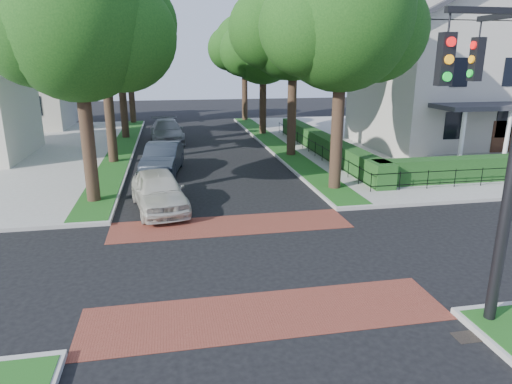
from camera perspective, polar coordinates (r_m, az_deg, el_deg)
ground at (r=14.44m, az=-1.36°, el=-8.53°), size 120.00×120.00×0.00m
sidewalk_ne at (r=39.03m, az=23.14°, el=6.14°), size 30.00×30.00×0.15m
crosswalk_far at (r=17.36m, az=-3.11°, el=-4.16°), size 9.00×2.20×0.01m
crosswalk_near at (r=11.66m, az=1.33°, el=-15.00°), size 9.00×2.20×0.01m
storm_drain at (r=11.87m, az=25.02°, el=-16.08°), size 0.65×0.45×0.01m
grass_strip_ne at (r=33.43m, az=2.38°, el=6.09°), size 1.60×29.80×0.02m
grass_strip_nw at (r=32.74m, az=-16.44°, el=5.22°), size 1.60×29.80×0.02m
tree_right_near at (r=21.66m, az=10.80°, el=20.15°), size 7.75×6.67×10.66m
tree_right_mid at (r=29.29m, az=4.82°, el=19.99°), size 8.25×7.09×11.22m
tree_right_far at (r=37.96m, az=0.98°, el=17.54°), size 7.25×6.23×9.74m
tree_right_back at (r=46.82m, az=-1.37°, el=17.73°), size 7.50×6.45×10.20m
tree_left_near at (r=20.46m, az=-21.15°, el=18.63°), size 7.50×6.45×10.20m
tree_left_mid at (r=28.46m, az=-18.53°, el=20.09°), size 8.00×6.88×11.48m
tree_left_far at (r=37.31m, az=-16.62°, el=17.25°), size 7.00×6.02×9.86m
tree_left_back at (r=46.31m, az=-15.58°, el=17.37°), size 7.75×6.66×10.44m
hedge_main_road at (r=30.08m, az=8.48°, el=5.92°), size 1.00×18.00×1.20m
fence_main_road at (r=29.86m, az=7.01°, el=5.61°), size 0.06×18.00×0.90m
house_victorian at (r=34.90m, az=24.28°, el=14.83°), size 13.00×13.05×12.48m
house_left_far at (r=46.89m, az=-28.18°, el=13.16°), size 10.00×9.00×10.14m
traffic_signal at (r=11.12m, az=28.66°, el=7.34°), size 2.17×2.00×8.00m
parked_car_front at (r=19.32m, az=-12.07°, el=0.18°), size 2.73×5.08×1.64m
parked_car_middle at (r=25.62m, az=-11.58°, el=4.14°), size 2.49×5.21×1.65m
parked_car_rear at (r=35.43m, az=-11.07°, el=7.48°), size 2.66×5.87×1.67m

